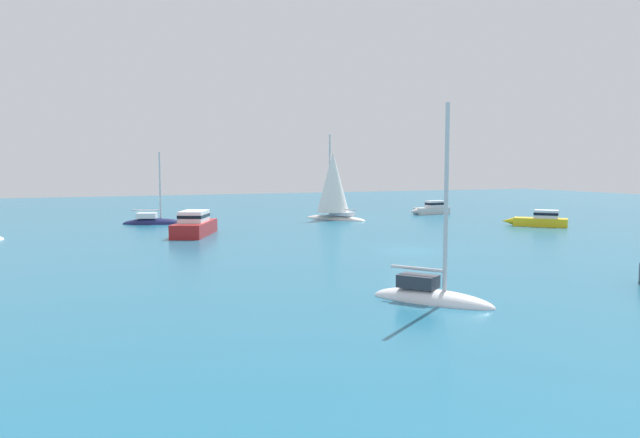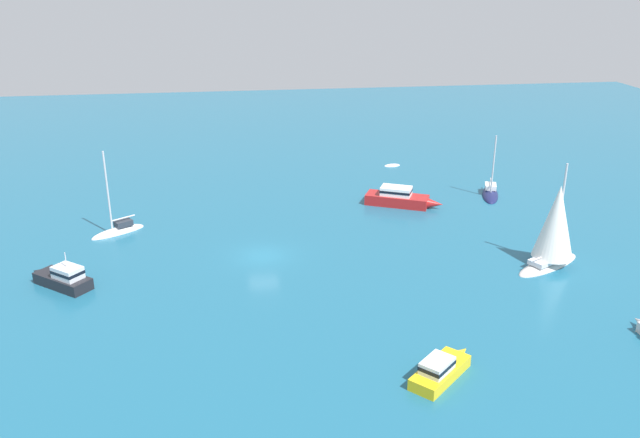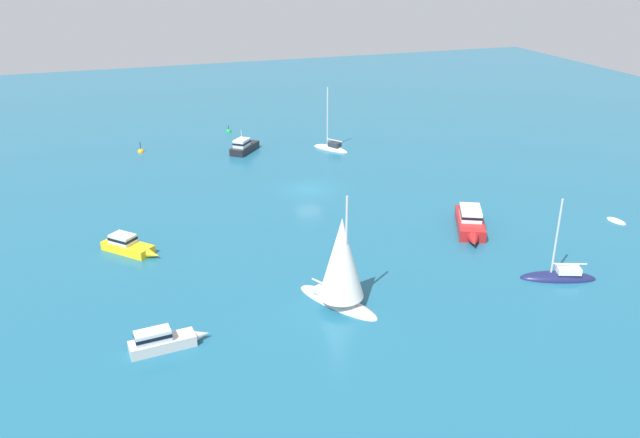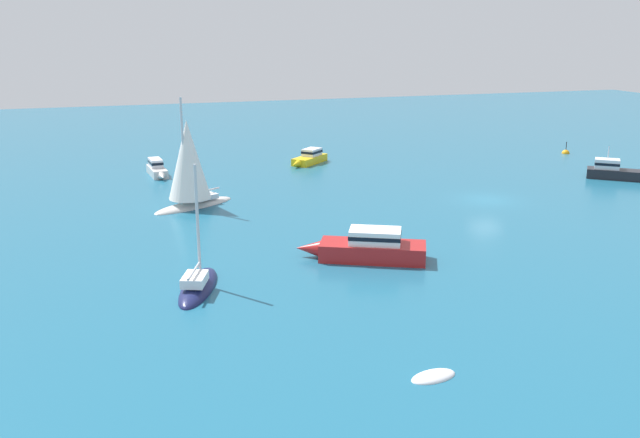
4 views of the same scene
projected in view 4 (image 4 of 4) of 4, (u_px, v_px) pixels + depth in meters
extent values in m
plane|color=#1E607F|center=(487.00, 200.00, 54.34)|extent=(160.00, 160.00, 0.00)
cube|color=#B21E1E|center=(373.00, 251.00, 40.18)|extent=(4.72, 6.60, 1.04)
cone|color=#B21E1E|center=(309.00, 249.00, 40.70)|extent=(1.62, 1.86, 1.04)
cube|color=white|center=(375.00, 236.00, 39.90)|extent=(2.92, 3.49, 0.86)
cube|color=black|center=(375.00, 235.00, 39.89)|extent=(2.97, 3.55, 0.24)
cube|color=silver|center=(157.00, 171.00, 63.27)|extent=(4.26, 1.73, 0.74)
cone|color=silver|center=(162.00, 177.00, 61.03)|extent=(1.11, 0.84, 0.74)
cube|color=silver|center=(155.00, 163.00, 63.56)|extent=(2.32, 1.27, 0.74)
cube|color=black|center=(155.00, 162.00, 63.55)|extent=(2.36, 1.31, 0.24)
ellipsoid|color=#191E4C|center=(198.00, 289.00, 35.86)|extent=(6.02, 3.55, 1.08)
cube|color=white|center=(195.00, 279.00, 34.97)|extent=(2.03, 1.68, 0.49)
cylinder|color=silver|center=(198.00, 221.00, 35.44)|extent=(0.16, 0.16, 6.06)
cylinder|color=silver|center=(194.00, 271.00, 34.81)|extent=(2.50, 1.03, 0.13)
cube|color=black|center=(614.00, 174.00, 61.81)|extent=(4.36, 4.78, 0.88)
cube|color=silver|center=(607.00, 164.00, 61.81)|extent=(2.44, 2.54, 0.91)
cube|color=black|center=(607.00, 163.00, 61.80)|extent=(2.50, 2.59, 0.24)
cylinder|color=silver|center=(608.00, 153.00, 61.53)|extent=(0.08, 0.08, 1.16)
ellipsoid|color=silver|center=(194.00, 206.00, 52.39)|extent=(5.15, 7.18, 0.84)
cube|color=silver|center=(203.00, 197.00, 52.82)|extent=(2.22, 2.53, 0.37)
cylinder|color=silver|center=(183.00, 151.00, 50.68)|extent=(0.17, 0.17, 8.02)
cylinder|color=silver|center=(203.00, 191.00, 52.72)|extent=(1.68, 2.88, 0.14)
cone|color=white|center=(188.00, 159.00, 51.15)|extent=(4.36, 4.36, 6.01)
cube|color=yellow|center=(310.00, 160.00, 68.87)|extent=(4.32, 4.44, 0.73)
cone|color=yellow|center=(296.00, 164.00, 66.55)|extent=(1.30, 1.32, 0.73)
cube|color=silver|center=(312.00, 152.00, 69.06)|extent=(2.36, 2.39, 0.72)
cube|color=black|center=(312.00, 152.00, 69.05)|extent=(2.42, 2.44, 0.24)
ellipsoid|color=white|center=(433.00, 377.00, 26.77)|extent=(1.29, 2.13, 0.42)
sphere|color=orange|center=(566.00, 154.00, 74.31)|extent=(0.84, 0.84, 0.84)
cylinder|color=black|center=(566.00, 146.00, 74.08)|extent=(0.08, 0.08, 0.89)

